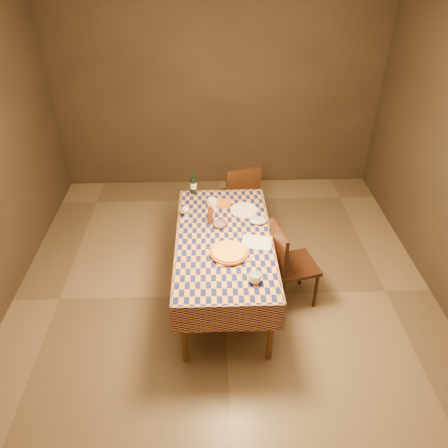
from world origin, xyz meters
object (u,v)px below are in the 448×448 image
object	(u,v)px
dining_table	(224,244)
pizza	(229,252)
white_plate	(244,210)
chair_far	(240,195)
chair_right	(287,261)
bowl	(220,225)
wine_bottle	(193,185)
cutting_board	(229,254)

from	to	relation	value
dining_table	pizza	bearing A→B (deg)	-82.24
white_plate	dining_table	bearing A→B (deg)	-115.57
chair_far	chair_right	xyz separation A→B (m)	(0.39, -1.30, 0.00)
pizza	bowl	bearing A→B (deg)	99.20
chair_far	dining_table	bearing A→B (deg)	-101.27
wine_bottle	chair_right	distance (m)	1.38
white_plate	chair_far	xyz separation A→B (m)	(0.02, 0.74, -0.26)
pizza	chair_far	bearing A→B (deg)	82.09
wine_bottle	chair_far	world-z (taller)	wine_bottle
bowl	dining_table	bearing A→B (deg)	-78.80
white_plate	pizza	bearing A→B (deg)	-104.43
dining_table	chair_right	xyz separation A→B (m)	(0.63, -0.08, -0.17)
bowl	chair_right	xyz separation A→B (m)	(0.67, -0.27, -0.27)
cutting_board	bowl	world-z (taller)	bowl
white_plate	wine_bottle	bearing A→B (deg)	144.47
bowl	chair_far	world-z (taller)	chair_far
chair_right	pizza	bearing A→B (deg)	-162.22
wine_bottle	white_plate	size ratio (longest dim) A/B	0.97
pizza	cutting_board	bearing A→B (deg)	0.00
pizza	chair_far	world-z (taller)	chair_far
white_plate	chair_far	world-z (taller)	chair_far
bowl	wine_bottle	xyz separation A→B (m)	(-0.28, 0.67, 0.08)
pizza	wine_bottle	size ratio (longest dim) A/B	1.43
cutting_board	chair_right	xyz separation A→B (m)	(0.59, 0.19, -0.26)
bowl	wine_bottle	distance (m)	0.73
pizza	chair_right	size ratio (longest dim) A/B	0.43
wine_bottle	chair_far	bearing A→B (deg)	32.55
white_plate	chair_right	world-z (taller)	chair_right
dining_table	wine_bottle	world-z (taller)	wine_bottle
wine_bottle	dining_table	bearing A→B (deg)	-69.96
dining_table	pizza	xyz separation A→B (m)	(0.04, -0.27, 0.11)
wine_bottle	chair_right	world-z (taller)	wine_bottle
dining_table	pizza	size ratio (longest dim) A/B	4.59
dining_table	wine_bottle	size ratio (longest dim) A/B	6.56
cutting_board	white_plate	bearing A→B (deg)	75.57
wine_bottle	chair_right	xyz separation A→B (m)	(0.94, -0.94, -0.35)
bowl	white_plate	world-z (taller)	bowl
wine_bottle	white_plate	world-z (taller)	wine_bottle
chair_far	white_plate	bearing A→B (deg)	-91.18
chair_far	wine_bottle	bearing A→B (deg)	-147.45
pizza	bowl	distance (m)	0.46
cutting_board	wine_bottle	size ratio (longest dim) A/B	1.06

